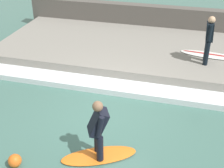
{
  "coord_description": "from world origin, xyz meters",
  "views": [
    {
      "loc": [
        -6.75,
        -1.95,
        5.02
      ],
      "look_at": [
        0.49,
        0.0,
        0.7
      ],
      "focal_mm": 50.0,
      "sensor_mm": 36.0,
      "label": 1
    }
  ],
  "objects_px": {
    "surfer_waiting_near": "(209,38)",
    "marker_buoy": "(15,161)",
    "surfboard_waiting_near": "(210,55)",
    "surfboard_riding": "(99,156)",
    "surfer_riding": "(98,127)"
  },
  "relations": [
    {
      "from": "surfboard_riding",
      "to": "marker_buoy",
      "type": "distance_m",
      "value": 1.86
    },
    {
      "from": "surfboard_waiting_near",
      "to": "marker_buoy",
      "type": "xyz_separation_m",
      "value": [
        -6.08,
        4.1,
        -0.34
      ]
    },
    {
      "from": "surfer_riding",
      "to": "marker_buoy",
      "type": "xyz_separation_m",
      "value": [
        -0.75,
        1.7,
        -0.71
      ]
    },
    {
      "from": "surfboard_waiting_near",
      "to": "surfboard_riding",
      "type": "bearing_deg",
      "value": 155.74
    },
    {
      "from": "surfer_waiting_near",
      "to": "marker_buoy",
      "type": "xyz_separation_m",
      "value": [
        -5.46,
        3.94,
        -1.2
      ]
    },
    {
      "from": "surfer_waiting_near",
      "to": "marker_buoy",
      "type": "bearing_deg",
      "value": 144.19
    },
    {
      "from": "surfboard_riding",
      "to": "surfer_riding",
      "type": "distance_m",
      "value": 0.83
    },
    {
      "from": "surfboard_riding",
      "to": "surfer_waiting_near",
      "type": "bearing_deg",
      "value": -25.46
    },
    {
      "from": "surfer_waiting_near",
      "to": "surfboard_waiting_near",
      "type": "xyz_separation_m",
      "value": [
        0.61,
        -0.16,
        -0.86
      ]
    },
    {
      "from": "surfer_waiting_near",
      "to": "marker_buoy",
      "type": "distance_m",
      "value": 6.84
    },
    {
      "from": "surfer_riding",
      "to": "surfboard_waiting_near",
      "type": "bearing_deg",
      "value": -24.26
    },
    {
      "from": "surfer_riding",
      "to": "surfer_waiting_near",
      "type": "xyz_separation_m",
      "value": [
        4.71,
        -2.24,
        0.49
      ]
    },
    {
      "from": "surfboard_riding",
      "to": "surfer_riding",
      "type": "height_order",
      "value": "surfer_riding"
    },
    {
      "from": "surfer_riding",
      "to": "surfer_waiting_near",
      "type": "relative_size",
      "value": 0.91
    },
    {
      "from": "surfer_riding",
      "to": "marker_buoy",
      "type": "distance_m",
      "value": 1.99
    }
  ]
}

